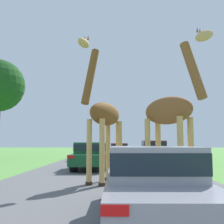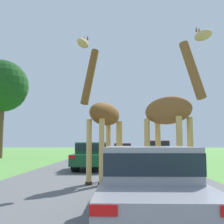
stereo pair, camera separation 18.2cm
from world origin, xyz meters
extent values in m
cube|color=#5B5B5E|center=(0.00, 30.00, 0.00)|extent=(8.00, 120.00, 0.00)
cylinder|color=tan|center=(-0.12, 9.69, 1.10)|extent=(0.18, 0.18, 2.21)
cylinder|color=#2D2319|center=(-0.12, 9.69, 0.05)|extent=(0.24, 0.24, 0.11)
cylinder|color=tan|center=(-0.57, 9.92, 1.10)|extent=(0.18, 0.18, 2.21)
cylinder|color=#2D2319|center=(-0.57, 9.92, 0.05)|extent=(0.24, 0.24, 0.11)
cylinder|color=tan|center=(0.48, 10.84, 1.10)|extent=(0.18, 0.18, 2.21)
cylinder|color=#2D2319|center=(0.48, 10.84, 0.05)|extent=(0.24, 0.24, 0.11)
cylinder|color=tan|center=(0.04, 11.08, 1.10)|extent=(0.18, 0.18, 2.21)
cylinder|color=#2D2319|center=(0.04, 11.08, 0.05)|extent=(0.24, 0.24, 0.11)
ellipsoid|color=brown|center=(-0.04, 10.38, 2.44)|extent=(1.39, 1.93, 0.82)
cylinder|color=brown|center=(-0.51, 9.49, 3.62)|extent=(0.63, 0.89, 2.00)
ellipsoid|color=tan|center=(-0.71, 9.11, 4.62)|extent=(0.47, 0.61, 0.30)
cylinder|color=tan|center=(0.37, 11.17, 1.83)|extent=(0.06, 0.06, 1.22)
cone|color=brown|center=(-0.57, 9.23, 4.85)|extent=(0.07, 0.07, 0.16)
cone|color=brown|center=(-0.69, 9.29, 4.85)|extent=(0.07, 0.07, 0.16)
cylinder|color=tan|center=(2.60, 8.89, 1.09)|extent=(0.18, 0.18, 2.19)
cylinder|color=#2D2319|center=(2.60, 8.89, 0.05)|extent=(0.24, 0.24, 0.11)
cylinder|color=tan|center=(2.21, 8.56, 1.09)|extent=(0.18, 0.18, 2.19)
cylinder|color=#2D2319|center=(2.21, 8.56, 0.05)|extent=(0.24, 0.24, 0.11)
cylinder|color=tan|center=(1.77, 9.88, 1.09)|extent=(0.18, 0.18, 2.19)
cylinder|color=#2D2319|center=(1.77, 9.88, 0.05)|extent=(0.24, 0.24, 0.11)
cylinder|color=tan|center=(1.37, 9.55, 1.09)|extent=(0.18, 0.18, 2.19)
cylinder|color=#2D2319|center=(1.37, 9.55, 0.05)|extent=(0.24, 0.24, 0.11)
ellipsoid|color=brown|center=(1.99, 9.22, 2.43)|extent=(1.66, 1.81, 0.88)
cylinder|color=brown|center=(2.62, 8.47, 3.55)|extent=(0.76, 0.83, 1.84)
ellipsoid|color=tan|center=(2.87, 8.17, 4.47)|extent=(0.54, 0.58, 0.30)
cylinder|color=tan|center=(1.42, 9.89, 1.83)|extent=(0.06, 0.06, 1.20)
cone|color=brown|center=(2.82, 8.34, 4.70)|extent=(0.07, 0.07, 0.16)
cone|color=brown|center=(2.72, 8.25, 4.70)|extent=(0.07, 0.07, 0.16)
cube|color=gray|center=(1.01, 5.73, 0.50)|extent=(1.74, 4.43, 0.51)
cube|color=gray|center=(1.01, 5.73, 1.05)|extent=(1.57, 1.99, 0.59)
cube|color=#19232D|center=(1.01, 5.73, 1.07)|extent=(1.58, 2.01, 0.35)
cube|color=red|center=(0.30, 3.51, 0.68)|extent=(0.31, 0.03, 0.12)
cylinder|color=black|center=(0.32, 7.06, 0.28)|extent=(0.35, 0.57, 0.57)
cylinder|color=black|center=(1.71, 7.06, 0.28)|extent=(0.35, 0.57, 0.57)
cylinder|color=black|center=(0.32, 4.40, 0.28)|extent=(0.35, 0.57, 0.57)
cube|color=#144C28|center=(-1.00, 15.72, 0.57)|extent=(1.79, 4.76, 0.55)
cube|color=#144C28|center=(-1.00, 15.72, 1.13)|extent=(1.61, 2.14, 0.58)
cube|color=#19232D|center=(-1.00, 15.72, 1.16)|extent=(1.63, 2.16, 0.35)
cube|color=red|center=(-1.73, 13.33, 0.76)|extent=(0.32, 0.03, 0.13)
cube|color=red|center=(-0.26, 13.33, 0.76)|extent=(0.32, 0.03, 0.13)
cylinder|color=black|center=(-1.71, 17.14, 0.35)|extent=(0.36, 0.69, 0.69)
cylinder|color=black|center=(-0.28, 17.14, 0.35)|extent=(0.36, 0.69, 0.69)
cylinder|color=black|center=(-1.71, 14.29, 0.35)|extent=(0.36, 0.69, 0.69)
cylinder|color=black|center=(-0.28, 14.29, 0.35)|extent=(0.36, 0.69, 0.69)
cube|color=#561914|center=(3.19, 21.46, 0.64)|extent=(1.78, 4.60, 0.68)
cube|color=#561914|center=(3.19, 21.46, 1.26)|extent=(1.60, 2.07, 0.58)
cube|color=#19232D|center=(3.19, 21.46, 1.29)|extent=(1.62, 2.09, 0.35)
cube|color=red|center=(2.46, 19.15, 0.88)|extent=(0.32, 0.03, 0.16)
cube|color=red|center=(3.92, 19.15, 0.88)|extent=(0.32, 0.03, 0.16)
cylinder|color=black|center=(2.48, 22.84, 0.35)|extent=(0.36, 0.70, 0.70)
cylinder|color=black|center=(3.91, 22.84, 0.35)|extent=(0.36, 0.70, 0.70)
cylinder|color=black|center=(2.48, 20.08, 0.35)|extent=(0.36, 0.70, 0.70)
cylinder|color=black|center=(3.91, 20.08, 0.35)|extent=(0.36, 0.70, 0.70)
cube|color=silver|center=(-1.78, 23.24, 0.58)|extent=(1.97, 4.00, 0.56)
cube|color=silver|center=(-1.78, 23.24, 1.09)|extent=(1.77, 1.80, 0.47)
cube|color=#19232D|center=(-1.78, 23.24, 1.11)|extent=(1.79, 1.82, 0.28)
cube|color=red|center=(-2.59, 21.22, 0.78)|extent=(0.35, 0.03, 0.13)
cube|color=red|center=(-0.98, 21.22, 0.78)|extent=(0.35, 0.03, 0.13)
cylinder|color=black|center=(-2.57, 24.44, 0.35)|extent=(0.39, 0.71, 0.71)
cylinder|color=black|center=(-1.00, 24.44, 0.35)|extent=(0.39, 0.71, 0.71)
cylinder|color=black|center=(-2.57, 22.03, 0.35)|extent=(0.39, 0.71, 0.71)
cylinder|color=black|center=(-1.00, 22.03, 0.35)|extent=(0.39, 0.71, 0.71)
cube|color=maroon|center=(0.73, 28.20, 0.53)|extent=(1.75, 3.98, 0.53)
cube|color=maroon|center=(0.73, 28.20, 1.06)|extent=(1.58, 1.79, 0.55)
cube|color=#19232D|center=(0.73, 28.20, 1.09)|extent=(1.59, 1.81, 0.33)
cube|color=red|center=(0.01, 26.20, 0.71)|extent=(0.32, 0.03, 0.13)
cube|color=red|center=(1.45, 26.20, 0.71)|extent=(0.32, 0.03, 0.13)
cylinder|color=black|center=(0.03, 29.40, 0.31)|extent=(0.35, 0.61, 0.61)
cylinder|color=black|center=(1.43, 29.40, 0.31)|extent=(0.35, 0.61, 0.61)
cylinder|color=black|center=(0.03, 27.01, 0.31)|extent=(0.35, 0.61, 0.61)
cylinder|color=black|center=(1.43, 27.01, 0.31)|extent=(0.35, 0.61, 0.61)
cylinder|color=brown|center=(-10.44, 25.61, 2.96)|extent=(0.58, 0.58, 5.92)
sphere|color=#194719|center=(-10.44, 25.61, 6.64)|extent=(4.80, 4.80, 4.80)
camera|label=1|loc=(0.30, 0.34, 1.42)|focal=45.00mm
camera|label=2|loc=(0.48, 0.35, 1.42)|focal=45.00mm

